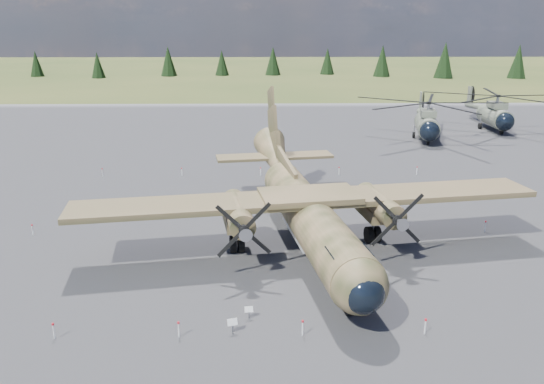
{
  "coord_description": "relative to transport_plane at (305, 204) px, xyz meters",
  "views": [
    {
      "loc": [
        0.02,
        -36.08,
        14.35
      ],
      "look_at": [
        0.85,
        2.0,
        2.56
      ],
      "focal_mm": 35.0,
      "sensor_mm": 36.0,
      "label": 1
    }
  ],
  "objects": [
    {
      "name": "helicopter_mid",
      "position": [
        31.07,
        42.03,
        0.83
      ],
      "size": [
        22.12,
        25.15,
        5.28
      ],
      "rotation": [
        0.0,
        0.0,
        -0.07
      ],
      "color": "slate",
      "rests_on": "ground"
    },
    {
      "name": "info_placard_right",
      "position": [
        -3.65,
        -9.85,
        -2.46
      ],
      "size": [
        0.45,
        0.24,
        0.68
      ],
      "rotation": [
        0.0,
        0.0,
        0.13
      ],
      "color": "gray",
      "rests_on": "ground"
    },
    {
      "name": "ground",
      "position": [
        -3.01,
        1.97,
        -2.92
      ],
      "size": [
        500.0,
        500.0,
        0.0
      ],
      "primitive_type": "plane",
      "color": "brown",
      "rests_on": "ground"
    },
    {
      "name": "info_placard_left",
      "position": [
        -4.43,
        -11.18,
        -2.41
      ],
      "size": [
        0.53,
        0.33,
        0.77
      ],
      "rotation": [
        0.0,
        0.0,
        0.27
      ],
      "color": "gray",
      "rests_on": "ground"
    },
    {
      "name": "treeline",
      "position": [
        2.68,
        -4.34,
        1.87
      ],
      "size": [
        297.96,
        293.77,
        10.96
      ],
      "color": "black",
      "rests_on": "ground"
    },
    {
      "name": "barrier_fence",
      "position": [
        -3.47,
        1.9,
        -2.41
      ],
      "size": [
        33.12,
        29.62,
        0.85
      ],
      "color": "white",
      "rests_on": "ground"
    },
    {
      "name": "transport_plane",
      "position": [
        0.0,
        0.0,
        0.0
      ],
      "size": [
        30.86,
        27.81,
        10.16
      ],
      "rotation": [
        0.0,
        0.0,
        0.16
      ],
      "color": "#3B3E21",
      "rests_on": "ground"
    },
    {
      "name": "apron",
      "position": [
        -3.01,
        11.97,
        -2.92
      ],
      "size": [
        120.0,
        120.0,
        0.04
      ],
      "primitive_type": "cube",
      "color": "slate",
      "rests_on": "ground"
    },
    {
      "name": "helicopter_near",
      "position": [
        19.12,
        35.31,
        0.79
      ],
      "size": [
        24.34,
        25.78,
        5.22
      ],
      "rotation": [
        0.0,
        0.0,
        -0.21
      ],
      "color": "slate",
      "rests_on": "ground"
    }
  ]
}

